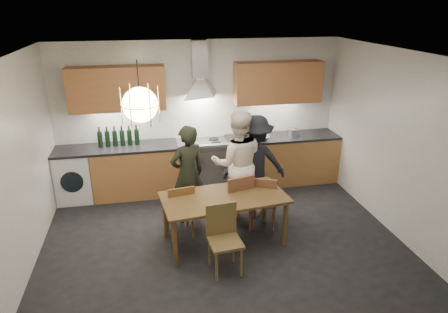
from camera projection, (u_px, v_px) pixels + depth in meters
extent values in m
plane|color=black|center=(225.00, 248.00, 5.53)|extent=(5.00, 5.00, 0.00)
cube|color=white|center=(200.00, 115.00, 7.12)|extent=(5.00, 0.02, 2.60)
cube|color=white|center=(285.00, 270.00, 3.01)|extent=(5.00, 0.02, 2.60)
cube|color=white|center=(13.00, 177.00, 4.60)|extent=(0.02, 4.50, 2.60)
cube|color=white|center=(402.00, 147.00, 5.53)|extent=(0.02, 4.50, 2.60)
cube|color=silver|center=(225.00, 56.00, 4.59)|extent=(5.00, 4.50, 0.02)
cube|color=tan|center=(136.00, 171.00, 6.94)|extent=(1.45, 0.60, 0.86)
cube|color=tan|center=(281.00, 160.00, 7.43)|extent=(2.05, 0.60, 0.86)
cube|color=white|center=(75.00, 176.00, 6.75)|extent=(0.58, 0.58, 0.85)
cube|color=black|center=(116.00, 148.00, 6.72)|extent=(2.05, 0.62, 0.04)
cube|color=black|center=(283.00, 137.00, 7.27)|extent=(2.05, 0.62, 0.04)
cube|color=silver|center=(203.00, 168.00, 7.17)|extent=(0.90, 0.60, 0.80)
cube|color=black|center=(206.00, 175.00, 6.92)|extent=(0.78, 0.02, 0.42)
cube|color=slate|center=(203.00, 144.00, 7.01)|extent=(0.90, 0.60, 0.08)
cube|color=silver|center=(205.00, 146.00, 6.75)|extent=(0.90, 0.08, 0.04)
cube|color=#C27F4A|center=(117.00, 89.00, 6.50)|extent=(1.55, 0.35, 0.72)
cube|color=#C27F4A|center=(278.00, 82.00, 7.01)|extent=(1.55, 0.35, 0.72)
cube|color=silver|center=(199.00, 59.00, 6.64)|extent=(0.26, 0.22, 0.62)
cylinder|color=black|center=(138.00, 83.00, 4.40)|extent=(0.01, 0.01, 0.50)
sphere|color=#FFE0A5|center=(140.00, 105.00, 4.49)|extent=(0.40, 0.40, 0.40)
torus|color=gold|center=(140.00, 105.00, 4.49)|extent=(0.43, 0.43, 0.01)
cube|color=brown|center=(224.00, 198.00, 5.43)|extent=(1.77, 1.03, 0.04)
cylinder|color=brown|center=(175.00, 243.00, 5.04)|extent=(0.07, 0.07, 0.67)
cylinder|color=brown|center=(165.00, 217.00, 5.65)|extent=(0.07, 0.07, 0.67)
cylinder|color=brown|center=(285.00, 224.00, 5.48)|extent=(0.07, 0.07, 0.67)
cylinder|color=brown|center=(265.00, 201.00, 6.09)|extent=(0.07, 0.07, 0.67)
cube|color=brown|center=(179.00, 210.00, 5.72)|extent=(0.42, 0.42, 0.04)
cube|color=brown|center=(182.00, 201.00, 5.49)|extent=(0.37, 0.09, 0.41)
cylinder|color=brown|center=(187.00, 216.00, 5.97)|extent=(0.03, 0.03, 0.38)
cylinder|color=brown|center=(193.00, 226.00, 5.71)|extent=(0.03, 0.03, 0.38)
cylinder|color=brown|center=(168.00, 219.00, 5.88)|extent=(0.03, 0.03, 0.38)
cylinder|color=brown|center=(172.00, 230.00, 5.62)|extent=(0.03, 0.03, 0.38)
cube|color=brown|center=(235.00, 202.00, 5.86)|extent=(0.50, 0.50, 0.04)
cube|color=brown|center=(241.00, 192.00, 5.61)|extent=(0.41, 0.14, 0.45)
cylinder|color=brown|center=(239.00, 208.00, 6.15)|extent=(0.04, 0.04, 0.42)
cylinder|color=brown|center=(250.00, 218.00, 5.87)|extent=(0.04, 0.04, 0.42)
cylinder|color=brown|center=(220.00, 213.00, 6.01)|extent=(0.04, 0.04, 0.42)
cylinder|color=brown|center=(230.00, 223.00, 5.73)|extent=(0.04, 0.04, 0.42)
cube|color=brown|center=(264.00, 201.00, 5.95)|extent=(0.50, 0.50, 0.04)
cube|color=brown|center=(264.00, 192.00, 5.72)|extent=(0.36, 0.18, 0.42)
cylinder|color=brown|center=(275.00, 210.00, 6.14)|extent=(0.03, 0.03, 0.39)
cylinder|color=brown|center=(273.00, 220.00, 5.86)|extent=(0.03, 0.03, 0.39)
cylinder|color=brown|center=(255.00, 208.00, 6.20)|extent=(0.03, 0.03, 0.39)
cylinder|color=brown|center=(252.00, 217.00, 5.92)|extent=(0.03, 0.03, 0.39)
cube|color=brown|center=(225.00, 242.00, 4.91)|extent=(0.43, 0.43, 0.04)
cube|color=brown|center=(221.00, 219.00, 4.98)|extent=(0.39, 0.08, 0.43)
cylinder|color=brown|center=(217.00, 267.00, 4.81)|extent=(0.03, 0.03, 0.40)
cylinder|color=brown|center=(210.00, 252.00, 5.09)|extent=(0.03, 0.03, 0.40)
cylinder|color=brown|center=(241.00, 262.00, 4.89)|extent=(0.03, 0.03, 0.40)
cylinder|color=brown|center=(233.00, 248.00, 5.17)|extent=(0.03, 0.03, 0.40)
imported|color=black|center=(188.00, 174.00, 5.99)|extent=(0.65, 0.54, 1.53)
imported|color=white|center=(238.00, 164.00, 6.17)|extent=(0.90, 0.75, 1.69)
imported|color=black|center=(255.00, 162.00, 6.39)|extent=(1.07, 0.69, 1.56)
imported|color=silver|center=(260.00, 137.00, 7.07)|extent=(0.38, 0.38, 0.07)
cylinder|color=#BBBCBF|center=(293.00, 133.00, 7.23)|extent=(0.19, 0.19, 0.13)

